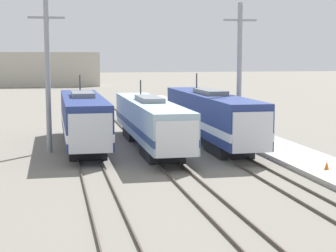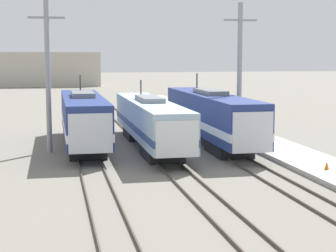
{
  "view_description": "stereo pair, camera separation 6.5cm",
  "coord_description": "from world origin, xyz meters",
  "px_view_note": "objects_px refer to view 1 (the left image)",
  "views": [
    {
      "loc": [
        -7.26,
        -33.78,
        7.04
      ],
      "look_at": [
        -0.09,
        0.89,
        2.58
      ],
      "focal_mm": 60.0,
      "sensor_mm": 36.0,
      "label": 1
    },
    {
      "loc": [
        -7.19,
        -33.79,
        7.04
      ],
      "look_at": [
        -0.09,
        0.89,
        2.58
      ],
      "focal_mm": 60.0,
      "sensor_mm": 36.0,
      "label": 2
    }
  ],
  "objects_px": {
    "locomotive_center": "(151,122)",
    "catenary_tower_left": "(48,74)",
    "traffic_cone": "(327,165)",
    "locomotive_far_left": "(83,120)",
    "catenary_tower_right": "(239,73)",
    "locomotive_far_right": "(212,117)"
  },
  "relations": [
    {
      "from": "locomotive_far_left",
      "to": "locomotive_center",
      "type": "relative_size",
      "value": 0.87
    },
    {
      "from": "locomotive_center",
      "to": "locomotive_far_left",
      "type": "bearing_deg",
      "value": 166.13
    },
    {
      "from": "locomotive_center",
      "to": "locomotive_far_right",
      "type": "bearing_deg",
      "value": 7.37
    },
    {
      "from": "locomotive_far_left",
      "to": "locomotive_far_right",
      "type": "height_order",
      "value": "locomotive_far_right"
    },
    {
      "from": "locomotive_center",
      "to": "traffic_cone",
      "type": "distance_m",
      "value": 14.39
    },
    {
      "from": "locomotive_center",
      "to": "locomotive_far_right",
      "type": "xyz_separation_m",
      "value": [
        4.99,
        0.65,
        0.21
      ]
    },
    {
      "from": "locomotive_far_right",
      "to": "catenary_tower_right",
      "type": "height_order",
      "value": "catenary_tower_right"
    },
    {
      "from": "locomotive_center",
      "to": "locomotive_far_right",
      "type": "distance_m",
      "value": 5.03
    },
    {
      "from": "locomotive_far_left",
      "to": "locomotive_far_right",
      "type": "bearing_deg",
      "value": -3.36
    },
    {
      "from": "locomotive_far_right",
      "to": "catenary_tower_right",
      "type": "distance_m",
      "value": 4.04
    },
    {
      "from": "locomotive_center",
      "to": "traffic_cone",
      "type": "xyz_separation_m",
      "value": [
        8.63,
        -11.42,
        -1.49
      ]
    },
    {
      "from": "catenary_tower_right",
      "to": "locomotive_center",
      "type": "bearing_deg",
      "value": 179.54
    },
    {
      "from": "catenary_tower_right",
      "to": "traffic_cone",
      "type": "distance_m",
      "value": 12.58
    },
    {
      "from": "locomotive_far_left",
      "to": "catenary_tower_left",
      "type": "height_order",
      "value": "catenary_tower_left"
    },
    {
      "from": "traffic_cone",
      "to": "catenary_tower_left",
      "type": "bearing_deg",
      "value": 144.92
    },
    {
      "from": "catenary_tower_left",
      "to": "catenary_tower_right",
      "type": "distance_m",
      "value": 14.52
    },
    {
      "from": "locomotive_center",
      "to": "traffic_cone",
      "type": "bearing_deg",
      "value": -52.92
    },
    {
      "from": "locomotive_far_left",
      "to": "traffic_cone",
      "type": "relative_size",
      "value": 35.26
    },
    {
      "from": "catenary_tower_left",
      "to": "traffic_cone",
      "type": "height_order",
      "value": "catenary_tower_left"
    },
    {
      "from": "locomotive_far_right",
      "to": "catenary_tower_right",
      "type": "relative_size",
      "value": 1.77
    },
    {
      "from": "locomotive_center",
      "to": "catenary_tower_left",
      "type": "bearing_deg",
      "value": -179.58
    },
    {
      "from": "locomotive_center",
      "to": "catenary_tower_right",
      "type": "xyz_separation_m",
      "value": [
        6.97,
        -0.06,
        3.66
      ]
    }
  ]
}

